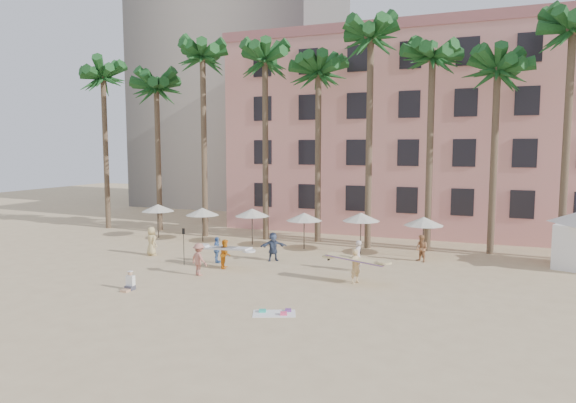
{
  "coord_description": "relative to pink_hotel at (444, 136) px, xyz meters",
  "views": [
    {
      "loc": [
        10.72,
        -20.45,
        7.02
      ],
      "look_at": [
        0.36,
        6.0,
        4.0
      ],
      "focal_mm": 32.0,
      "sensor_mm": 36.0,
      "label": 1
    }
  ],
  "objects": [
    {
      "name": "beachgoers",
      "position": [
        -9.08,
        -18.87,
        -7.12
      ],
      "size": [
        17.67,
        8.89,
        1.87
      ],
      "color": "#394765",
      "rests_on": "ground"
    },
    {
      "name": "umbrella_row",
      "position": [
        -10.0,
        -13.5,
        -5.67
      ],
      "size": [
        22.5,
        2.7,
        2.73
      ],
      "color": "#332B23",
      "rests_on": "ground"
    },
    {
      "name": "palm_row",
      "position": [
        -6.49,
        -11.0,
        4.97
      ],
      "size": [
        44.4,
        5.4,
        16.3
      ],
      "color": "brown",
      "rests_on": "ground"
    },
    {
      "name": "seated_man",
      "position": [
        -12.56,
        -26.32,
        -7.68
      ],
      "size": [
        0.41,
        0.72,
        0.94
      ],
      "color": "#3F3F4C",
      "rests_on": "ground"
    },
    {
      "name": "carrier_yellow",
      "position": [
        -2.5,
        -20.96,
        -6.99
      ],
      "size": [
        3.12,
        1.11,
        1.79
      ],
      "color": "tan",
      "rests_on": "ground"
    },
    {
      "name": "paddle",
      "position": [
        -13.03,
        -20.74,
        -6.59
      ],
      "size": [
        0.18,
        0.04,
        2.23
      ],
      "color": "black",
      "rests_on": "ground"
    },
    {
      "name": "ground",
      "position": [
        -7.0,
        -26.0,
        -8.0
      ],
      "size": [
        120.0,
        120.0,
        0.0
      ],
      "primitive_type": "plane",
      "color": "#D1B789",
      "rests_on": "ground"
    },
    {
      "name": "beach_towel",
      "position": [
        -4.47,
        -27.01,
        -7.97
      ],
      "size": [
        2.04,
        1.6,
        0.14
      ],
      "color": "white",
      "rests_on": "ground"
    },
    {
      "name": "carrier_white",
      "position": [
        -10.36,
        -20.49,
        -7.08
      ],
      "size": [
        3.36,
        1.23,
        1.68
      ],
      "color": "orange",
      "rests_on": "ground"
    },
    {
      "name": "pink_hotel",
      "position": [
        0.0,
        0.0,
        0.0
      ],
      "size": [
        35.0,
        14.0,
        16.0
      ],
      "primitive_type": "cube",
      "color": "#DF9487",
      "rests_on": "ground"
    }
  ]
}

